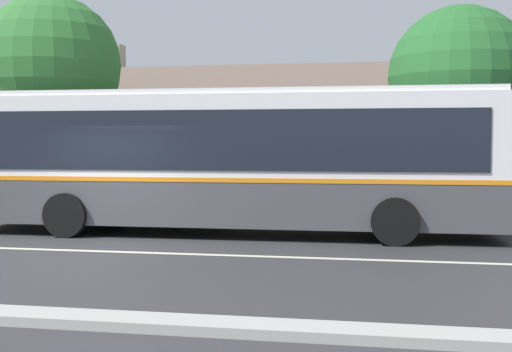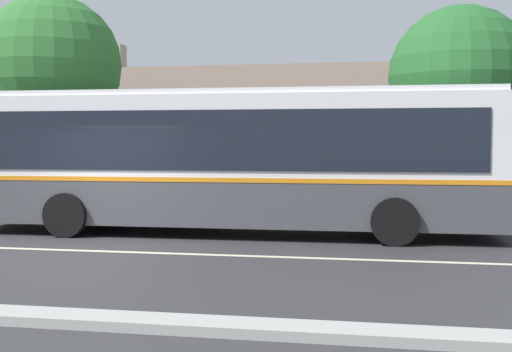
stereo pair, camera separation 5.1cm
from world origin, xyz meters
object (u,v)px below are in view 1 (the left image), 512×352
object	(u,v)px
bench_down_street	(193,197)
street_tree_secondary	(50,70)
bench_by_building	(45,196)
transit_bus	(226,158)
street_tree_primary	(457,83)

from	to	relation	value
bench_down_street	street_tree_secondary	xyz separation A→B (m)	(-4.82, 1.02, 3.78)
street_tree_secondary	bench_by_building	bearing A→B (deg)	-70.44
bench_by_building	bench_down_street	bearing A→B (deg)	3.78
bench_down_street	street_tree_secondary	world-z (taller)	street_tree_secondary
transit_bus	street_tree_secondary	xyz separation A→B (m)	(-6.43, 3.89, 2.57)
transit_bus	bench_down_street	distance (m)	3.50
bench_by_building	street_tree_secondary	xyz separation A→B (m)	(-0.46, 1.31, 3.77)
transit_bus	bench_down_street	bearing A→B (deg)	119.35
transit_bus	street_tree_primary	distance (m)	7.17
transit_bus	street_tree_primary	size ratio (longest dim) A/B	2.12
transit_bus	street_tree_secondary	world-z (taller)	street_tree_secondary
bench_by_building	bench_down_street	size ratio (longest dim) A/B	1.10
bench_by_building	street_tree_secondary	bearing A→B (deg)	109.56
bench_down_street	bench_by_building	bearing A→B (deg)	-176.22
bench_by_building	street_tree_primary	bearing A→B (deg)	6.54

